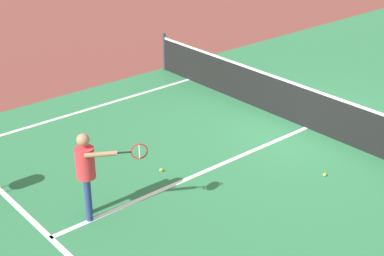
# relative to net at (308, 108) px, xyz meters

# --- Properties ---
(ground_plane) EXTENTS (60.00, 60.00, 0.00)m
(ground_plane) POSITION_rel_net_xyz_m (0.00, 0.00, -0.49)
(ground_plane) COLOR brown
(court_surface_inbounds) EXTENTS (10.62, 24.40, 0.00)m
(court_surface_inbounds) POSITION_rel_net_xyz_m (0.00, 0.00, -0.49)
(court_surface_inbounds) COLOR #2D7247
(court_surface_inbounds) RESTS_ON ground_plane
(line_service_near) EXTENTS (8.22, 0.10, 0.01)m
(line_service_near) POSITION_rel_net_xyz_m (0.00, -6.40, -0.49)
(line_service_near) COLOR white
(line_service_near) RESTS_ON ground_plane
(line_center_service) EXTENTS (0.10, 6.40, 0.01)m
(line_center_service) POSITION_rel_net_xyz_m (0.00, -3.20, -0.49)
(line_center_service) COLOR white
(line_center_service) RESTS_ON ground_plane
(net) EXTENTS (10.47, 0.09, 1.07)m
(net) POSITION_rel_net_xyz_m (0.00, 0.00, 0.00)
(net) COLOR #33383D
(net) RESTS_ON ground_plane
(player_near) EXTENTS (0.88, 0.95, 1.56)m
(player_near) POSITION_rel_net_xyz_m (-0.09, -5.57, 0.47)
(player_near) COLOR navy
(player_near) RESTS_ON ground_plane
(tennis_ball_mid_court) EXTENTS (0.07, 0.07, 0.07)m
(tennis_ball_mid_court) POSITION_rel_net_xyz_m (-0.55, -3.72, -0.46)
(tennis_ball_mid_court) COLOR #CCE033
(tennis_ball_mid_court) RESTS_ON ground_plane
(tennis_ball_near_net) EXTENTS (0.07, 0.07, 0.07)m
(tennis_ball_near_net) POSITION_rel_net_xyz_m (1.63, -1.46, -0.46)
(tennis_ball_near_net) COLOR #CCE033
(tennis_ball_near_net) RESTS_ON ground_plane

